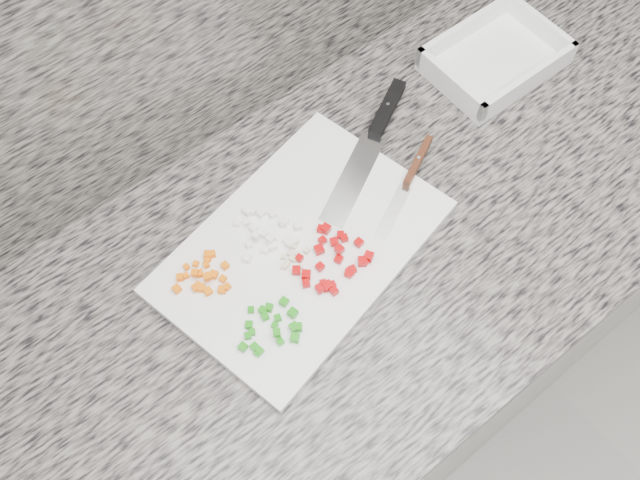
# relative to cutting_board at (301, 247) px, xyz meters

# --- Properties ---
(cabinet) EXTENTS (3.92, 0.62, 0.86)m
(cabinet) POSITION_rel_cutting_board_xyz_m (0.11, -0.04, -0.48)
(cabinet) COLOR silver
(cabinet) RESTS_ON ground
(countertop) EXTENTS (3.96, 0.64, 0.04)m
(countertop) POSITION_rel_cutting_board_xyz_m (0.11, -0.04, -0.03)
(countertop) COLOR slate
(countertop) RESTS_ON cabinet
(cutting_board) EXTENTS (0.47, 0.36, 0.01)m
(cutting_board) POSITION_rel_cutting_board_xyz_m (0.00, 0.00, 0.00)
(cutting_board) COLOR white
(cutting_board) RESTS_ON countertop
(carrot_pile) EXTENTS (0.09, 0.07, 0.02)m
(carrot_pile) POSITION_rel_cutting_board_xyz_m (-0.14, 0.04, 0.01)
(carrot_pile) COLOR #FF6F05
(carrot_pile) RESTS_ON cutting_board
(onion_pile) EXTENTS (0.11, 0.10, 0.02)m
(onion_pile) POSITION_rel_cutting_board_xyz_m (-0.02, 0.04, 0.01)
(onion_pile) COLOR white
(onion_pile) RESTS_ON cutting_board
(green_pepper_pile) EXTENTS (0.10, 0.09, 0.02)m
(green_pepper_pile) POSITION_rel_cutting_board_xyz_m (-0.11, -0.08, 0.01)
(green_pepper_pile) COLOR #178A0C
(green_pepper_pile) RESTS_ON cutting_board
(red_pepper_pile) EXTENTS (0.12, 0.10, 0.02)m
(red_pepper_pile) POSITION_rel_cutting_board_xyz_m (0.02, -0.05, 0.01)
(red_pepper_pile) COLOR #B90205
(red_pepper_pile) RESTS_ON cutting_board
(garlic_pile) EXTENTS (0.05, 0.05, 0.01)m
(garlic_pile) POSITION_rel_cutting_board_xyz_m (-0.02, -0.01, 0.01)
(garlic_pile) COLOR beige
(garlic_pile) RESTS_ON cutting_board
(chef_knife) EXTENTS (0.28, 0.17, 0.02)m
(chef_knife) POSITION_rel_cutting_board_xyz_m (0.22, 0.09, 0.01)
(chef_knife) COLOR silver
(chef_knife) RESTS_ON cutting_board
(paring_knife) EXTENTS (0.18, 0.10, 0.02)m
(paring_knife) POSITION_rel_cutting_board_xyz_m (0.21, -0.01, 0.01)
(paring_knife) COLOR silver
(paring_knife) RESTS_ON cutting_board
(tray) EXTENTS (0.23, 0.16, 0.05)m
(tray) POSITION_rel_cutting_board_xyz_m (0.48, 0.08, 0.01)
(tray) COLOR white
(tray) RESTS_ON countertop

